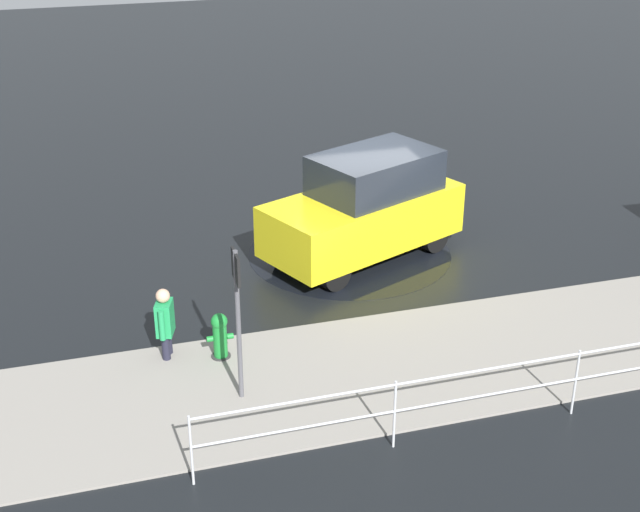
{
  "coord_description": "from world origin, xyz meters",
  "views": [
    {
      "loc": [
        5.44,
        15.13,
        7.51
      ],
      "look_at": [
        1.53,
        1.82,
        0.9
      ],
      "focal_mm": 50.0,
      "sensor_mm": 36.0,
      "label": 1
    }
  ],
  "objects": [
    {
      "name": "kerb_strip",
      "position": [
        0.0,
        4.2,
        0.02
      ],
      "size": [
        24.0,
        3.2,
        0.04
      ],
      "primitive_type": "cube",
      "color": "gray",
      "rests_on": "ground"
    },
    {
      "name": "sign_post",
      "position": [
        3.47,
        4.35,
        1.58
      ],
      "size": [
        0.07,
        0.44,
        2.4
      ],
      "color": "#4C4C51",
      "rests_on": "ground"
    },
    {
      "name": "moving_hatchback",
      "position": [
        0.14,
        0.23,
        1.03
      ],
      "size": [
        4.25,
        3.1,
        2.06
      ],
      "color": "yellow",
      "rests_on": "ground"
    },
    {
      "name": "pedestrian",
      "position": [
        4.36,
        2.92,
        0.68
      ],
      "size": [
        0.34,
        0.55,
        1.22
      ],
      "color": "#1E8C4C",
      "rests_on": "ground"
    },
    {
      "name": "fire_hydrant",
      "position": [
        3.56,
        3.18,
        0.4
      ],
      "size": [
        0.42,
        0.31,
        0.8
      ],
      "color": "#197A2D",
      "rests_on": "ground"
    },
    {
      "name": "ground_plane",
      "position": [
        0.0,
        0.0,
        0.0
      ],
      "size": [
        60.0,
        60.0,
        0.0
      ],
      "primitive_type": "plane",
      "color": "black"
    },
    {
      "name": "puddle_patch",
      "position": [
        0.39,
        0.04,
        0.0
      ],
      "size": [
        4.0,
        4.0,
        0.01
      ],
      "primitive_type": "cylinder",
      "color": "black",
      "rests_on": "ground"
    },
    {
      "name": "metal_railing",
      "position": [
        -0.98,
        6.05,
        0.74
      ],
      "size": [
        10.89,
        0.04,
        1.05
      ],
      "color": "#B7BABF",
      "rests_on": "ground"
    }
  ]
}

